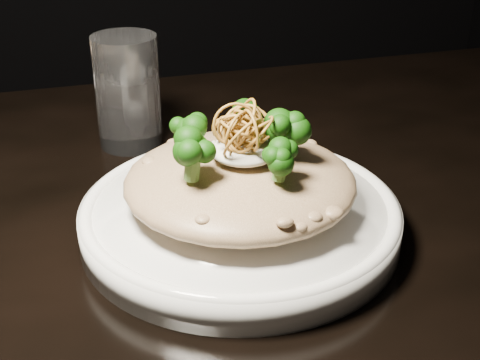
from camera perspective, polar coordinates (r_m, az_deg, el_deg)
name	(u,v)px	position (r m, az deg, el deg)	size (l,w,h in m)	color
table	(256,269)	(0.71, 1.37, -7.62)	(1.10, 0.80, 0.75)	black
plate	(240,219)	(0.61, 0.00, -3.33)	(0.29, 0.29, 0.03)	white
risotto	(240,181)	(0.59, 0.01, -0.11)	(0.21, 0.21, 0.05)	brown
broccoli	(238,134)	(0.57, -0.19, 3.95)	(0.14, 0.14, 0.05)	black
cheese	(244,150)	(0.58, 0.38, 2.57)	(0.06, 0.06, 0.02)	silver
shallots	(241,122)	(0.56, 0.08, 4.97)	(0.06, 0.06, 0.04)	#87601C
drinking_glass	(128,92)	(0.78, -9.57, 7.43)	(0.07, 0.07, 0.13)	white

